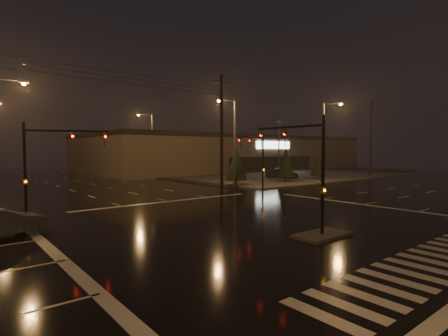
% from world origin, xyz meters
% --- Properties ---
extents(ground, '(140.00, 140.00, 0.00)m').
position_xyz_m(ground, '(0.00, 0.00, 0.00)').
color(ground, black).
rests_on(ground, ground).
extents(sidewalk_ne, '(36.00, 36.00, 0.12)m').
position_xyz_m(sidewalk_ne, '(30.00, 30.00, 0.06)').
color(sidewalk_ne, '#45423E').
rests_on(sidewalk_ne, ground).
extents(median_island, '(3.00, 1.60, 0.15)m').
position_xyz_m(median_island, '(0.00, -4.00, 0.07)').
color(median_island, '#45423E').
rests_on(median_island, ground).
extents(crosswalk, '(15.00, 2.60, 0.01)m').
position_xyz_m(crosswalk, '(0.00, -9.00, 0.01)').
color(crosswalk, beige).
rests_on(crosswalk, ground).
extents(stop_bar_far, '(16.00, 0.50, 0.01)m').
position_xyz_m(stop_bar_far, '(0.00, 11.00, 0.01)').
color(stop_bar_far, beige).
rests_on(stop_bar_far, ground).
extents(parking_lot, '(50.00, 24.00, 0.08)m').
position_xyz_m(parking_lot, '(35.00, 28.00, 0.04)').
color(parking_lot, black).
rests_on(parking_lot, ground).
extents(retail_building, '(60.20, 28.30, 7.20)m').
position_xyz_m(retail_building, '(35.00, 45.99, 3.84)').
color(retail_building, '#706150').
rests_on(retail_building, ground).
extents(signal_mast_median, '(0.25, 4.59, 6.00)m').
position_xyz_m(signal_mast_median, '(0.00, -3.07, 3.75)').
color(signal_mast_median, black).
rests_on(signal_mast_median, ground).
extents(signal_mast_ne, '(4.84, 1.86, 6.00)m').
position_xyz_m(signal_mast_ne, '(9.50, 10.14, 3.79)').
color(signal_mast_ne, black).
rests_on(signal_mast_ne, ground).
extents(signal_mast_nw, '(4.84, 1.86, 6.00)m').
position_xyz_m(signal_mast_nw, '(-9.50, 10.14, 3.79)').
color(signal_mast_nw, black).
rests_on(signal_mast_nw, ground).
extents(streetlight_3, '(2.77, 0.32, 10.00)m').
position_xyz_m(streetlight_3, '(11.18, 16.00, 5.80)').
color(streetlight_3, '#38383A').
rests_on(streetlight_3, ground).
extents(streetlight_4, '(2.77, 0.32, 10.00)m').
position_xyz_m(streetlight_4, '(11.18, 36.00, 5.80)').
color(streetlight_4, '#38383A').
rests_on(streetlight_4, ground).
extents(streetlight_6, '(0.32, 2.77, 10.00)m').
position_xyz_m(streetlight_6, '(22.00, 11.18, 5.80)').
color(streetlight_6, '#38383A').
rests_on(streetlight_6, ground).
extents(utility_pole_1, '(2.20, 0.32, 12.00)m').
position_xyz_m(utility_pole_1, '(8.00, 14.00, 6.13)').
color(utility_pole_1, black).
rests_on(utility_pole_1, ground).
extents(utility_pole_2, '(2.20, 0.32, 12.00)m').
position_xyz_m(utility_pole_2, '(38.00, 14.00, 6.13)').
color(utility_pole_2, black).
rests_on(utility_pole_2, ground).
extents(conifer_0, '(2.53, 2.53, 4.65)m').
position_xyz_m(conifer_0, '(12.53, 16.88, 2.67)').
color(conifer_0, black).
rests_on(conifer_0, ground).
extents(conifer_1, '(2.46, 2.46, 4.54)m').
position_xyz_m(conifer_1, '(20.55, 16.25, 2.62)').
color(conifer_1, black).
rests_on(conifer_1, ground).
extents(conifer_2, '(2.09, 2.09, 3.97)m').
position_xyz_m(conifer_2, '(26.55, 15.52, 2.33)').
color(conifer_2, black).
rests_on(conifer_2, ground).
extents(car_parked, '(2.89, 5.18, 1.67)m').
position_xyz_m(car_parked, '(24.29, 20.24, 0.83)').
color(car_parked, black).
rests_on(car_parked, ground).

